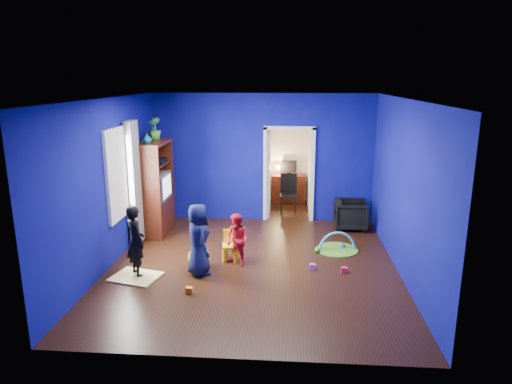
# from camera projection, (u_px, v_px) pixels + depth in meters

# --- Properties ---
(floor) EXTENTS (5.00, 5.50, 0.01)m
(floor) POSITION_uv_depth(u_px,v_px,m) (253.00, 266.00, 8.05)
(floor) COLOR black
(floor) RESTS_ON ground
(ceiling) EXTENTS (5.00, 5.50, 0.01)m
(ceiling) POSITION_uv_depth(u_px,v_px,m) (253.00, 99.00, 7.34)
(ceiling) COLOR white
(ceiling) RESTS_ON wall_back
(wall_back) EXTENTS (5.00, 0.02, 2.90)m
(wall_back) POSITION_uv_depth(u_px,v_px,m) (263.00, 158.00, 10.36)
(wall_back) COLOR #0A0A72
(wall_back) RESTS_ON floor
(wall_front) EXTENTS (5.00, 0.02, 2.90)m
(wall_front) POSITION_uv_depth(u_px,v_px,m) (232.00, 244.00, 5.04)
(wall_front) COLOR #0A0A72
(wall_front) RESTS_ON floor
(wall_left) EXTENTS (0.02, 5.50, 2.90)m
(wall_left) POSITION_uv_depth(u_px,v_px,m) (109.00, 184.00, 7.88)
(wall_left) COLOR #0A0A72
(wall_left) RESTS_ON floor
(wall_right) EXTENTS (0.02, 5.50, 2.90)m
(wall_right) POSITION_uv_depth(u_px,v_px,m) (404.00, 189.00, 7.52)
(wall_right) COLOR #0A0A72
(wall_right) RESTS_ON floor
(alcove) EXTENTS (1.00, 1.75, 2.50)m
(alcove) POSITION_uv_depth(u_px,v_px,m) (289.00, 160.00, 11.21)
(alcove) COLOR silver
(alcove) RESTS_ON floor
(armchair) EXTENTS (0.72, 0.70, 0.64)m
(armchair) POSITION_uv_depth(u_px,v_px,m) (351.00, 215.00, 9.96)
(armchair) COLOR black
(armchair) RESTS_ON floor
(child_black) EXTENTS (0.51, 0.53, 1.22)m
(child_black) POSITION_uv_depth(u_px,v_px,m) (136.00, 241.00, 7.52)
(child_black) COLOR black
(child_black) RESTS_ON floor
(child_navy) EXTENTS (0.62, 0.71, 1.22)m
(child_navy) POSITION_uv_depth(u_px,v_px,m) (198.00, 240.00, 7.59)
(child_navy) COLOR #0F1538
(child_navy) RESTS_ON floor
(toddler_red) EXTENTS (0.57, 0.55, 0.93)m
(toddler_red) POSITION_uv_depth(u_px,v_px,m) (237.00, 240.00, 7.99)
(toddler_red) COLOR red
(toddler_red) RESTS_ON floor
(vase) EXTENTS (0.24, 0.24, 0.20)m
(vase) POSITION_uv_depth(u_px,v_px,m) (147.00, 139.00, 9.02)
(vase) COLOR #0C5D63
(vase) RESTS_ON tv_armoire
(potted_plant) EXTENTS (0.33, 0.33, 0.47)m
(potted_plant) POSITION_uv_depth(u_px,v_px,m) (154.00, 129.00, 9.48)
(potted_plant) COLOR #399034
(potted_plant) RESTS_ON tv_armoire
(tv_armoire) EXTENTS (0.58, 1.14, 1.96)m
(tv_armoire) POSITION_uv_depth(u_px,v_px,m) (154.00, 188.00, 9.57)
(tv_armoire) COLOR #41180A
(tv_armoire) RESTS_ON floor
(crt_tv) EXTENTS (0.46, 0.70, 0.54)m
(crt_tv) POSITION_uv_depth(u_px,v_px,m) (156.00, 186.00, 9.56)
(crt_tv) COLOR silver
(crt_tv) RESTS_ON tv_armoire
(yellow_blanket) EXTENTS (0.88, 0.77, 0.03)m
(yellow_blanket) POSITION_uv_depth(u_px,v_px,m) (136.00, 277.00, 7.57)
(yellow_blanket) COLOR #F2E07A
(yellow_blanket) RESTS_ON floor
(hopper_ball) EXTENTS (0.38, 0.38, 0.38)m
(hopper_ball) POSITION_uv_depth(u_px,v_px,m) (199.00, 257.00, 7.94)
(hopper_ball) COLOR yellow
(hopper_ball) RESTS_ON floor
(kid_chair) EXTENTS (0.32, 0.32, 0.50)m
(kid_chair) POSITION_uv_depth(u_px,v_px,m) (230.00, 247.00, 8.25)
(kid_chair) COLOR yellow
(kid_chair) RESTS_ON floor
(play_mat) EXTENTS (0.79, 0.79, 0.02)m
(play_mat) POSITION_uv_depth(u_px,v_px,m) (337.00, 250.00, 8.78)
(play_mat) COLOR green
(play_mat) RESTS_ON floor
(toy_arch) EXTENTS (0.72, 0.14, 0.72)m
(toy_arch) POSITION_uv_depth(u_px,v_px,m) (337.00, 249.00, 8.78)
(toy_arch) COLOR #3F8CD8
(toy_arch) RESTS_ON floor
(window_left) EXTENTS (0.03, 0.95, 1.55)m
(window_left) POSITION_uv_depth(u_px,v_px,m) (117.00, 174.00, 8.19)
(window_left) COLOR white
(window_left) RESTS_ON wall_left
(curtain) EXTENTS (0.14, 0.42, 2.40)m
(curtain) POSITION_uv_depth(u_px,v_px,m) (134.00, 183.00, 8.79)
(curtain) COLOR slate
(curtain) RESTS_ON floor
(doorway) EXTENTS (1.16, 0.10, 2.10)m
(doorway) POSITION_uv_depth(u_px,v_px,m) (289.00, 176.00, 10.41)
(doorway) COLOR white
(doorway) RESTS_ON floor
(study_desk) EXTENTS (0.88, 0.44, 0.75)m
(study_desk) POSITION_uv_depth(u_px,v_px,m) (289.00, 189.00, 12.04)
(study_desk) COLOR #3D140A
(study_desk) RESTS_ON floor
(desk_monitor) EXTENTS (0.40, 0.05, 0.32)m
(desk_monitor) POSITION_uv_depth(u_px,v_px,m) (289.00, 166.00, 12.01)
(desk_monitor) COLOR black
(desk_monitor) RESTS_ON study_desk
(desk_lamp) EXTENTS (0.14, 0.14, 0.14)m
(desk_lamp) POSITION_uv_depth(u_px,v_px,m) (278.00, 167.00, 11.98)
(desk_lamp) COLOR #FFD88C
(desk_lamp) RESTS_ON study_desk
(folding_chair) EXTENTS (0.40, 0.40, 0.92)m
(folding_chair) POSITION_uv_depth(u_px,v_px,m) (288.00, 195.00, 11.09)
(folding_chair) COLOR black
(folding_chair) RESTS_ON floor
(book_shelf) EXTENTS (0.88, 0.24, 0.04)m
(book_shelf) POSITION_uv_depth(u_px,v_px,m) (290.00, 126.00, 11.74)
(book_shelf) COLOR white
(book_shelf) RESTS_ON study_desk
(toy_0) EXTENTS (0.10, 0.08, 0.10)m
(toy_0) POSITION_uv_depth(u_px,v_px,m) (344.00, 270.00, 7.76)
(toy_0) COLOR #F02847
(toy_0) RESTS_ON floor
(toy_1) EXTENTS (0.11, 0.11, 0.11)m
(toy_1) POSITION_uv_depth(u_px,v_px,m) (342.00, 245.00, 8.89)
(toy_1) COLOR #2388CB
(toy_1) RESTS_ON floor
(toy_2) EXTENTS (0.10, 0.08, 0.10)m
(toy_2) POSITION_uv_depth(u_px,v_px,m) (189.00, 290.00, 7.02)
(toy_2) COLOR orange
(toy_2) RESTS_ON floor
(toy_3) EXTENTS (0.11, 0.11, 0.11)m
(toy_3) POSITION_uv_depth(u_px,v_px,m) (317.00, 250.00, 8.65)
(toy_3) COLOR green
(toy_3) RESTS_ON floor
(toy_4) EXTENTS (0.10, 0.08, 0.10)m
(toy_4) POSITION_uv_depth(u_px,v_px,m) (312.00, 267.00, 7.89)
(toy_4) COLOR #D351D8
(toy_4) RESTS_ON floor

